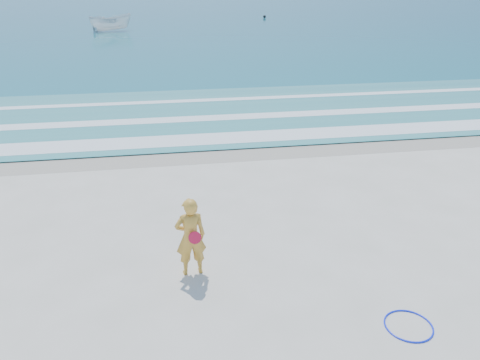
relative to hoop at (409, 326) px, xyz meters
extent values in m
plane|color=silver|center=(-2.43, 0.91, -0.02)|extent=(400.00, 400.00, 0.00)
cube|color=#B2A893|center=(-2.43, 9.91, -0.01)|extent=(400.00, 2.40, 0.00)
cube|color=#19727F|center=(-2.43, 105.91, 0.00)|extent=(400.00, 190.00, 0.04)
cube|color=#59B7AD|center=(-2.43, 14.91, 0.03)|extent=(400.00, 10.00, 0.01)
cube|color=white|center=(-2.43, 11.21, 0.04)|extent=(400.00, 1.40, 0.01)
cube|color=white|center=(-2.43, 14.11, 0.04)|extent=(400.00, 0.90, 0.01)
cube|color=white|center=(-2.43, 17.41, 0.04)|extent=(400.00, 0.60, 0.01)
torus|color=#0D25FA|center=(0.00, 0.00, 0.00)|extent=(1.14, 1.14, 0.03)
imported|color=white|center=(-9.52, 51.26, 0.96)|extent=(5.17, 3.42, 1.87)
sphere|color=black|center=(11.46, 65.59, 0.24)|extent=(0.44, 0.44, 0.44)
imported|color=gold|center=(-3.82, 2.37, 0.88)|extent=(0.69, 0.49, 1.79)
cylinder|color=red|center=(-3.74, 2.19, 0.96)|extent=(0.27, 0.08, 0.27)
camera|label=1|loc=(-4.20, -6.21, 5.94)|focal=35.00mm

